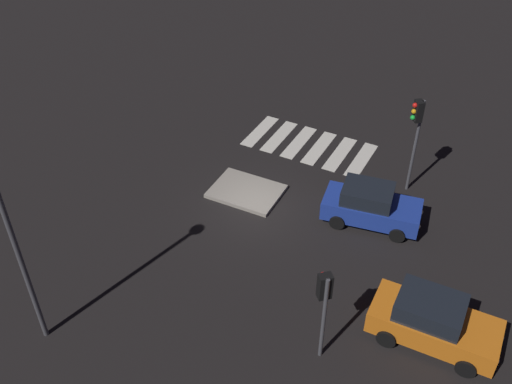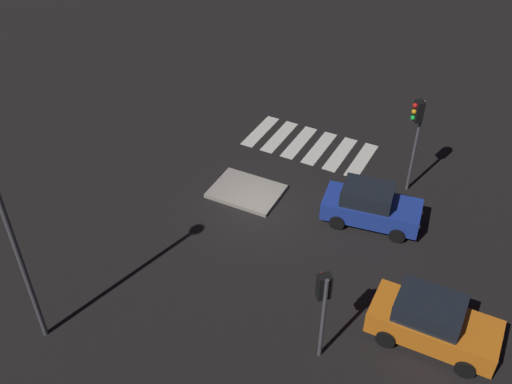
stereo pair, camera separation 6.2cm
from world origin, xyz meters
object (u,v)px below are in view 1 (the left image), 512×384
Objects in this scene: traffic_island at (246,191)px; traffic_light_west at (324,296)px; traffic_light_south at (416,124)px; car_blue at (371,206)px; car_orange at (433,322)px; street_lamp at (6,219)px.

traffic_island is 9.65m from traffic_light_west.
traffic_light_west is at bearing 134.47° from traffic_island.
traffic_light_west is 10.37m from traffic_light_south.
car_blue is at bearing 36.67° from traffic_light_south.
traffic_light_west is at bearing 50.28° from traffic_light_south.
car_blue is (-5.71, -0.75, 0.81)m from traffic_island.
traffic_light_south is at bearing 111.07° from car_orange.
traffic_light_west reaches higher than traffic_island.
car_orange is at bearing 72.32° from traffic_light_south.
car_orange is 4.41m from traffic_light_west.
traffic_light_west is (-0.77, 7.36, 1.94)m from car_blue.
car_blue is at bearing -172.47° from traffic_island.
car_orange is 9.08m from traffic_light_south.
traffic_island is 10.67m from car_orange.
car_orange reaches higher than traffic_island.
car_orange is 1.20× the size of traffic_light_west.
car_orange is (-9.73, 4.29, 0.86)m from traffic_island.
street_lamp is (8.13, 11.26, 4.57)m from car_blue.
traffic_light_south is (-6.41, -3.74, 3.48)m from traffic_island.
traffic_light_west is at bearing -145.95° from car_orange.
traffic_light_west is 0.46× the size of street_lamp.
traffic_light_west is 10.06m from street_lamp.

